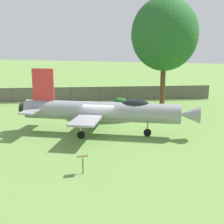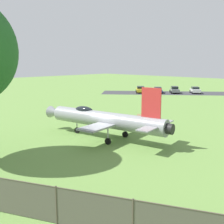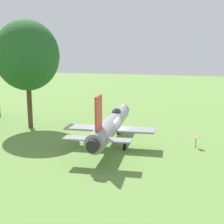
{
  "view_description": "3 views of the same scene",
  "coord_description": "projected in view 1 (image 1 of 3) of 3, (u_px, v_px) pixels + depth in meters",
  "views": [
    {
      "loc": [
        8.4,
        -21.67,
        7.07
      ],
      "look_at": [
        1.46,
        -1.48,
        2.25
      ],
      "focal_mm": 47.87,
      "sensor_mm": 36.0,
      "label": 1
    },
    {
      "loc": [
        -18.69,
        18.63,
        7.45
      ],
      "look_at": [
        0.37,
        -1.2,
        2.43
      ],
      "focal_mm": 45.1,
      "sensor_mm": 36.0,
      "label": 2
    },
    {
      "loc": [
        -24.82,
        -9.31,
        8.17
      ],
      "look_at": [
        1.33,
        0.39,
        2.83
      ],
      "focal_mm": 47.66,
      "sensor_mm": 36.0,
      "label": 3
    }
  ],
  "objects": [
    {
      "name": "info_plaque",
      "position": [
        83.0,
        159.0,
        16.58
      ],
      "size": [
        0.72,
        0.66,
        1.14
      ],
      "color": "#333333",
      "rests_on": "ground_plane"
    },
    {
      "name": "shade_tree",
      "position": [
        165.0,
        34.0,
        31.59
      ],
      "size": [
        7.09,
        7.05,
        12.0
      ],
      "color": "brown",
      "rests_on": "ground_plane"
    },
    {
      "name": "shrub_near_fence",
      "position": [
        120.0,
        101.0,
        36.33
      ],
      "size": [
        1.62,
        1.3,
        0.78
      ],
      "color": "#235B26",
      "rests_on": "ground_plane"
    },
    {
      "name": "perimeter_fence",
      "position": [
        85.0,
        94.0,
        37.82
      ],
      "size": [
        29.63,
        13.7,
        1.88
      ],
      "rotation": [
        0.0,
        0.0,
        9.86
      ],
      "color": "#4C4238",
      "rests_on": "ground_plane"
    },
    {
      "name": "display_jet",
      "position": [
        105.0,
        111.0,
        23.73
      ],
      "size": [
        14.45,
        8.22,
        5.21
      ],
      "rotation": [
        0.0,
        0.0,
        0.16
      ],
      "color": "gray",
      "rests_on": "ground_plane"
    },
    {
      "name": "ground_plane",
      "position": [
        101.0,
        134.0,
        24.21
      ],
      "size": [
        200.0,
        200.0,
        0.0
      ],
      "primitive_type": "plane",
      "color": "#668E42"
    }
  ]
}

